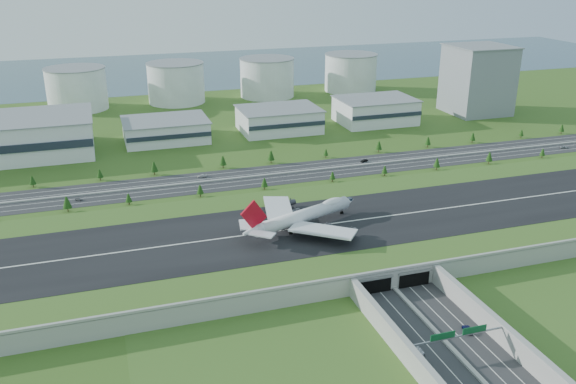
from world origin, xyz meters
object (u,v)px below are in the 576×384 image
object	(u,v)px
car_2	(467,329)
car_6	(564,147)
office_tower	(477,80)
car_7	(202,176)
fuel_tank_a	(77,89)
car_4	(79,199)
boeing_747	(302,216)
car_0	(419,350)
car_5	(364,161)

from	to	relation	value
car_2	car_6	xyz separation A→B (m)	(188.24, 170.64, -0.05)
office_tower	car_7	bearing A→B (deg)	-159.99
car_7	fuel_tank_a	bearing A→B (deg)	-153.79
fuel_tank_a	car_4	distance (m)	223.62
boeing_747	office_tower	bearing A→B (deg)	20.68
fuel_tank_a	car_0	xyz separation A→B (m)	(108.54, -400.19, -16.54)
car_0	car_4	world-z (taller)	car_0
office_tower	car_0	world-z (taller)	office_tower
fuel_tank_a	car_0	size ratio (longest dim) A/B	10.12
office_tower	car_5	world-z (taller)	office_tower
office_tower	car_5	distance (m)	174.69
office_tower	car_2	bearing A→B (deg)	-124.05
car_0	car_7	size ratio (longest dim) A/B	0.88
car_0	car_2	size ratio (longest dim) A/B	0.84
fuel_tank_a	car_4	size ratio (longest dim) A/B	12.22
fuel_tank_a	boeing_747	size ratio (longest dim) A/B	0.79
car_0	car_5	distance (m)	202.28
car_2	car_6	distance (m)	254.07
fuel_tank_a	car_6	xyz separation A→B (m)	(319.32, -223.92, -16.61)
car_5	car_6	size ratio (longest dim) A/B	0.91
fuel_tank_a	car_0	bearing A→B (deg)	-74.83
car_4	car_6	world-z (taller)	car_6
office_tower	car_4	distance (m)	339.02
car_5	car_6	bearing A→B (deg)	68.95
car_4	car_6	size ratio (longest dim) A/B	0.74
car_2	car_0	bearing A→B (deg)	27.61
fuel_tank_a	car_4	world-z (taller)	fuel_tank_a
office_tower	car_0	bearing A→B (deg)	-126.56
office_tower	boeing_747	size ratio (longest dim) A/B	0.87
car_0	car_2	world-z (taller)	car_0
boeing_747	car_0	bearing A→B (deg)	-104.11
car_4	car_7	xyz separation A→B (m)	(70.49, 17.06, 0.12)
office_tower	car_7	world-z (taller)	office_tower
office_tower	fuel_tank_a	world-z (taller)	office_tower
car_2	car_7	xyz separation A→B (m)	(-60.84, 188.63, 0.00)
office_tower	boeing_747	xyz separation A→B (m)	(-221.74, -194.43, -13.71)
office_tower	car_7	size ratio (longest dim) A/B	9.75
car_6	office_tower	bearing A→B (deg)	15.91
car_4	car_7	world-z (taller)	car_7
car_4	car_5	size ratio (longest dim) A/B	0.81
boeing_747	car_0	distance (m)	92.23
office_tower	car_6	distance (m)	112.13
car_2	car_7	size ratio (longest dim) A/B	1.04
office_tower	car_4	size ratio (longest dim) A/B	13.45
car_6	car_7	world-z (taller)	car_7
boeing_747	car_5	distance (m)	127.04
car_2	office_tower	bearing A→B (deg)	-110.47
car_4	office_tower	bearing A→B (deg)	-46.60
boeing_747	car_7	world-z (taller)	boeing_747
car_4	car_7	size ratio (longest dim) A/B	0.73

